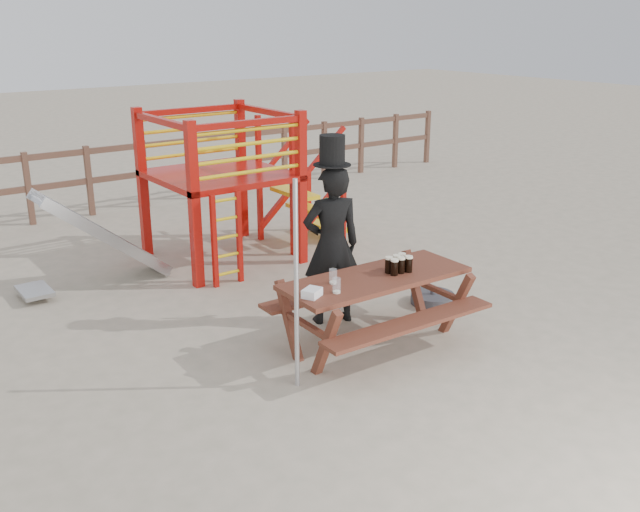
# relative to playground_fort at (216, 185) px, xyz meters

# --- Properties ---
(ground) EXTENTS (60.00, 60.00, 0.00)m
(ground) POSITION_rel_playground_fort_xyz_m (-0.12, -3.58, -1.07)
(ground) COLOR tan
(ground) RESTS_ON ground
(back_fence) EXTENTS (15.09, 0.09, 1.20)m
(back_fence) POSITION_rel_playground_fort_xyz_m (-0.12, 3.42, -0.34)
(back_fence) COLOR brown
(back_fence) RESTS_ON ground
(playground_fort) EXTENTS (4.71, 1.84, 2.10)m
(playground_fort) POSITION_rel_playground_fort_xyz_m (0.00, 0.00, 0.00)
(playground_fort) COLOR #AB110B
(playground_fort) RESTS_ON ground
(picnic_table) EXTENTS (2.02, 1.42, 0.77)m
(picnic_table) POSITION_rel_playground_fort_xyz_m (-0.03, -3.41, -0.59)
(picnic_table) COLOR brown
(picnic_table) RESTS_ON ground
(man_with_hat) EXTENTS (0.75, 0.60, 2.10)m
(man_with_hat) POSITION_rel_playground_fort_xyz_m (-0.01, -2.64, -0.13)
(man_with_hat) COLOR black
(man_with_hat) RESTS_ON ground
(metal_pole) EXTENTS (0.04, 0.04, 1.96)m
(metal_pole) POSITION_rel_playground_fort_xyz_m (-1.17, -3.64, -0.09)
(metal_pole) COLOR #B2B2B7
(metal_pole) RESTS_ON ground
(parasol_base) EXTENTS (0.52, 0.52, 0.22)m
(parasol_base) POSITION_rel_playground_fort_xyz_m (1.28, -2.95, -1.01)
(parasol_base) COLOR #37373C
(parasol_base) RESTS_ON ground
(paper_bag) EXTENTS (0.22, 0.21, 0.08)m
(paper_bag) POSITION_rel_playground_fort_xyz_m (-0.88, -3.49, -0.26)
(paper_bag) COLOR white
(paper_bag) RESTS_ON picnic_table
(stout_pints) EXTENTS (0.27, 0.19, 0.17)m
(stout_pints) POSITION_rel_playground_fort_xyz_m (0.23, -3.46, -0.22)
(stout_pints) COLOR black
(stout_pints) RESTS_ON picnic_table
(empty_glasses) EXTENTS (0.20, 0.30, 0.15)m
(empty_glasses) POSITION_rel_playground_fort_xyz_m (-0.57, -3.43, -0.23)
(empty_glasses) COLOR silver
(empty_glasses) RESTS_ON picnic_table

